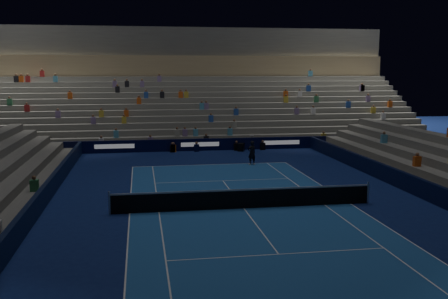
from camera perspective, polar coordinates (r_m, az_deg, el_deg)
ground at (r=25.26m, az=2.21°, el=-6.55°), size 90.00×90.00×0.00m
court_surface at (r=25.26m, az=2.21°, el=-6.54°), size 10.97×23.77×0.01m
sponsor_barrier_far at (r=43.09m, az=-2.69°, el=0.54°), size 44.00×0.25×1.00m
sponsor_barrier_east at (r=28.65m, az=21.65°, el=-4.30°), size 0.25×37.00×1.00m
sponsor_barrier_west at (r=25.12m, az=-20.14°, el=-6.00°), size 0.25×37.00×1.00m
grandstand_main at (r=52.10m, az=-3.91°, el=5.14°), size 44.00×15.20×11.20m
tennis_net at (r=25.13m, az=2.22°, el=-5.44°), size 12.90×0.10×1.10m
tennis_player at (r=36.60m, az=3.10°, el=-0.37°), size 0.74×0.62×1.72m
broadcast_camera at (r=42.83m, az=1.90°, el=0.27°), size 0.69×1.04×0.65m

